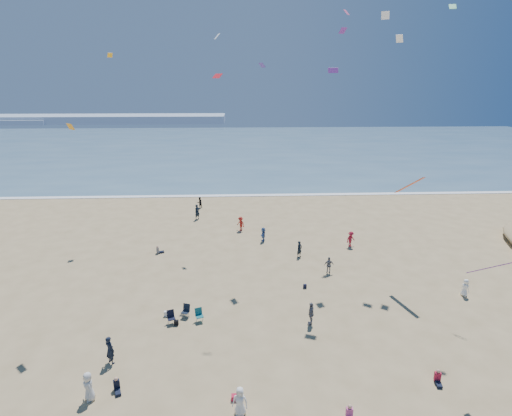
{
  "coord_description": "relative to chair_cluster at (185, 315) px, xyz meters",
  "views": [
    {
      "loc": [
        0.99,
        -14.57,
        16.59
      ],
      "look_at": [
        2.0,
        8.0,
        9.53
      ],
      "focal_mm": 28.0,
      "sensor_mm": 36.0,
      "label": 1
    }
  ],
  "objects": [
    {
      "name": "headland_far",
      "position": [
        -56.99,
        158.99,
        1.1
      ],
      "size": [
        110.0,
        20.0,
        3.2
      ],
      "primitive_type": "cube",
      "color": "#7A8EA8",
      "rests_on": "ground"
    },
    {
      "name": "white_tote",
      "position": [
        -1.5,
        0.71,
        -0.3
      ],
      "size": [
        0.35,
        0.2,
        0.4
      ],
      "primitive_type": "cube",
      "color": "white",
      "rests_on": "ground"
    },
    {
      "name": "navy_bag",
      "position": [
        9.51,
        4.5,
        -0.33
      ],
      "size": [
        0.28,
        0.18,
        0.34
      ],
      "primitive_type": "cube",
      "color": "black",
      "rests_on": "ground"
    },
    {
      "name": "black_backpack",
      "position": [
        -0.6,
        -0.49,
        -0.31
      ],
      "size": [
        0.3,
        0.22,
        0.38
      ],
      "primitive_type": "cube",
      "color": "black",
      "rests_on": "ground"
    },
    {
      "name": "cooler",
      "position": [
        3.67,
        -7.78,
        -0.35
      ],
      "size": [
        0.45,
        0.3,
        0.3
      ],
      "primitive_type": "cube",
      "color": "#B41934",
      "rests_on": "ground"
    },
    {
      "name": "standing_flyers",
      "position": [
        7.29,
        2.93,
        0.34
      ],
      "size": [
        27.39,
        45.77,
        1.95
      ],
      "color": "gray",
      "rests_on": "ground"
    },
    {
      "name": "ocean",
      "position": [
        3.01,
        83.99,
        -0.47
      ],
      "size": [
        220.0,
        100.0,
        0.06
      ],
      "primitive_type": "cube",
      "color": "#476B84",
      "rests_on": "ground"
    },
    {
      "name": "chair_cluster",
      "position": [
        0.0,
        0.0,
        0.0
      ],
      "size": [
        2.78,
        1.57,
        1.0
      ],
      "color": "black",
      "rests_on": "ground"
    },
    {
      "name": "kites_aloft",
      "position": [
        13.75,
        1.21,
        14.05
      ],
      "size": [
        37.18,
        36.95,
        27.55
      ],
      "color": "pink",
      "rests_on": "ground"
    },
    {
      "name": "seated_group",
      "position": [
        5.52,
        -4.61,
        -0.08
      ],
      "size": [
        20.6,
        25.79,
        0.84
      ],
      "color": "white",
      "rests_on": "ground"
    },
    {
      "name": "headland_near",
      "position": [
        -96.99,
        153.99,
        0.5
      ],
      "size": [
        40.0,
        14.0,
        2.0
      ],
      "primitive_type": "cube",
      "color": "#7A8EA8",
      "rests_on": "ground"
    },
    {
      "name": "surf_line",
      "position": [
        3.01,
        33.99,
        -0.46
      ],
      "size": [
        220.0,
        1.2,
        0.08
      ],
      "primitive_type": "cube",
      "color": "white",
      "rests_on": "ground"
    }
  ]
}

